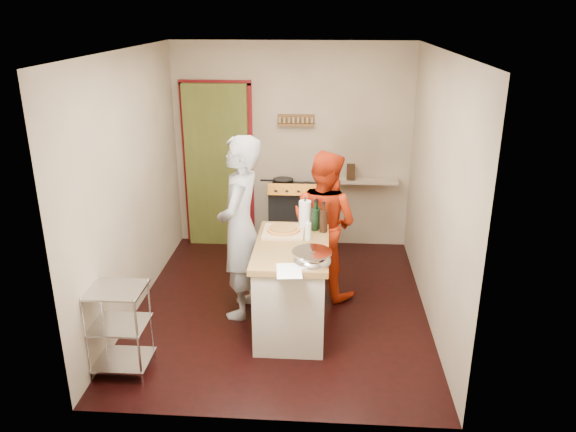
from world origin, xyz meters
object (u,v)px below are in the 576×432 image
object	(u,v)px
person_red	(324,224)
wire_shelving	(119,326)
stove	(294,219)
island	(292,284)
person_stripe	(240,228)

from	to	relation	value
person_red	wire_shelving	bearing A→B (deg)	75.56
stove	person_red	world-z (taller)	person_red
island	person_stripe	xyz separation A→B (m)	(-0.53, 0.26, 0.46)
stove	island	distance (m)	1.82
wire_shelving	stove	bearing A→B (deg)	63.15
person_red	stove	bearing A→B (deg)	-37.08
stove	person_red	distance (m)	1.17
wire_shelving	person_red	bearing A→B (deg)	42.70
wire_shelving	island	world-z (taller)	island
island	person_stripe	bearing A→B (deg)	153.62
stove	person_stripe	world-z (taller)	person_stripe
person_stripe	person_red	world-z (taller)	person_stripe
stove	island	bearing A→B (deg)	-87.14
wire_shelving	person_stripe	xyz separation A→B (m)	(0.89, 1.07, 0.49)
stove	wire_shelving	xyz separation A→B (m)	(-1.33, -2.62, -0.01)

